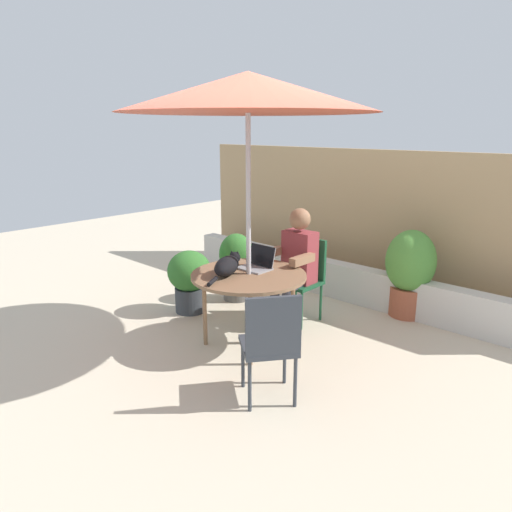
% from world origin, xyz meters
% --- Properties ---
extents(ground_plane, '(14.00, 14.00, 0.00)m').
position_xyz_m(ground_plane, '(0.00, 0.00, 0.00)').
color(ground_plane, beige).
extents(fence_back, '(5.44, 0.08, 1.76)m').
position_xyz_m(fence_back, '(0.00, 2.25, 0.88)').
color(fence_back, tan).
rests_on(fence_back, ground).
extents(planter_wall_low, '(4.90, 0.20, 0.43)m').
position_xyz_m(planter_wall_low, '(0.00, 1.69, 0.22)').
color(planter_wall_low, beige).
rests_on(planter_wall_low, ground).
extents(patio_table, '(1.07, 1.07, 0.71)m').
position_xyz_m(patio_table, '(0.00, 0.00, 0.65)').
color(patio_table, brown).
rests_on(patio_table, ground).
extents(patio_umbrella, '(2.22, 2.22, 2.47)m').
position_xyz_m(patio_umbrella, '(0.00, 0.00, 2.30)').
color(patio_umbrella, '#B7B7BC').
rests_on(patio_umbrella, ground).
extents(chair_occupied, '(0.40, 0.40, 0.88)m').
position_xyz_m(chair_occupied, '(0.00, 0.86, 0.52)').
color(chair_occupied, '#194C2D').
rests_on(chair_occupied, ground).
extents(chair_empty, '(0.56, 0.56, 0.88)m').
position_xyz_m(chair_empty, '(0.81, -0.62, 0.52)').
color(chair_empty, '#33383F').
rests_on(chair_empty, ground).
extents(person_seated, '(0.48, 0.48, 1.22)m').
position_xyz_m(person_seated, '(0.00, 0.70, 0.69)').
color(person_seated, maroon).
rests_on(person_seated, ground).
extents(laptop, '(0.30, 0.25, 0.21)m').
position_xyz_m(laptop, '(-0.06, 0.19, 0.77)').
color(laptop, gray).
rests_on(laptop, patio_table).
extents(cat, '(0.35, 0.61, 0.17)m').
position_xyz_m(cat, '(-0.14, -0.14, 0.79)').
color(cat, black).
rests_on(cat, patio_table).
extents(potted_plant_near_fence, '(0.48, 0.48, 0.70)m').
position_xyz_m(potted_plant_near_fence, '(-1.06, 0.16, 0.40)').
color(potted_plant_near_fence, '#33383D').
rests_on(potted_plant_near_fence, ground).
extents(potted_plant_by_chair, '(0.41, 0.41, 0.81)m').
position_xyz_m(potted_plant_by_chair, '(-0.96, 0.79, 0.44)').
color(potted_plant_by_chair, '#595654').
rests_on(potted_plant_by_chair, ground).
extents(potted_plant_corner, '(0.53, 0.53, 0.96)m').
position_xyz_m(potted_plant_corner, '(0.79, 1.70, 0.53)').
color(potted_plant_corner, '#9E5138').
rests_on(potted_plant_corner, ground).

